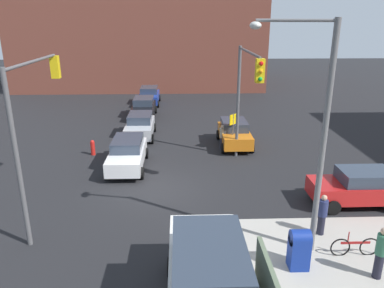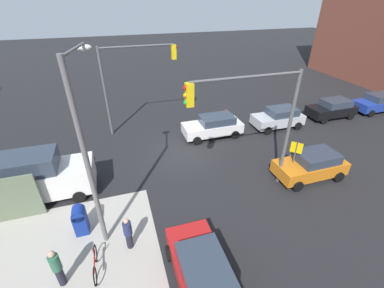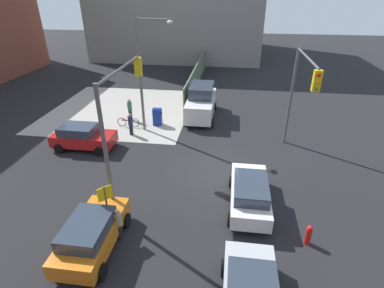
# 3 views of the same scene
# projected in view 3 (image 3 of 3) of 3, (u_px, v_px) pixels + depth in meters

# --- Properties ---
(ground_plane) EXTENTS (120.00, 120.00, 0.00)m
(ground_plane) POSITION_uv_depth(u_px,v_px,m) (216.00, 172.00, 17.68)
(ground_plane) COLOR black
(sidewalk_corner) EXTENTS (12.00, 12.00, 0.01)m
(sidewalk_corner) POSITION_uv_depth(u_px,v_px,m) (121.00, 109.00, 26.63)
(sidewalk_corner) COLOR #ADA89E
(sidewalk_corner) RESTS_ON ground
(construction_fence) EXTENTS (22.60, 0.12, 2.40)m
(construction_fence) POSITION_uv_depth(u_px,v_px,m) (199.00, 70.00, 34.41)
(construction_fence) COLOR #607056
(construction_fence) RESTS_ON ground
(smokestack) EXTENTS (1.80, 1.80, 16.07)m
(smokestack) POSITION_uv_depth(u_px,v_px,m) (19.00, 0.00, 42.25)
(smokestack) COLOR brown
(smokestack) RESTS_ON ground
(traffic_signal_nw_corner) EXTENTS (5.74, 0.36, 6.50)m
(traffic_signal_nw_corner) POSITION_uv_depth(u_px,v_px,m) (121.00, 108.00, 14.03)
(traffic_signal_nw_corner) COLOR #59595B
(traffic_signal_nw_corner) RESTS_ON ground
(traffic_signal_se_corner) EXTENTS (5.52, 0.36, 6.50)m
(traffic_signal_se_corner) POSITION_uv_depth(u_px,v_px,m) (300.00, 87.00, 17.08)
(traffic_signal_se_corner) COLOR #59595B
(traffic_signal_se_corner) RESTS_ON ground
(street_lamp_corner) EXTENTS (0.89, 2.62, 8.00)m
(street_lamp_corner) POSITION_uv_depth(u_px,v_px,m) (144.00, 68.00, 20.62)
(street_lamp_corner) COLOR slate
(street_lamp_corner) RESTS_ON ground
(warning_sign_two_way) EXTENTS (0.48, 0.48, 2.40)m
(warning_sign_two_way) POSITION_uv_depth(u_px,v_px,m) (106.00, 201.00, 12.71)
(warning_sign_two_way) COLOR #4C4C4C
(warning_sign_two_way) RESTS_ON ground
(mailbox_blue) EXTENTS (0.56, 0.64, 1.43)m
(mailbox_blue) POSITION_uv_depth(u_px,v_px,m) (157.00, 116.00, 23.35)
(mailbox_blue) COLOR navy
(mailbox_blue) RESTS_ON ground
(fire_hydrant) EXTENTS (0.26, 0.26, 0.94)m
(fire_hydrant) POSITION_uv_depth(u_px,v_px,m) (308.00, 234.00, 12.58)
(fire_hydrant) COLOR red
(fire_hydrant) RESTS_ON ground
(hatchback_red) EXTENTS (2.02, 4.06, 1.62)m
(hatchback_red) POSITION_uv_depth(u_px,v_px,m) (83.00, 137.00, 19.95)
(hatchback_red) COLOR #B21919
(hatchback_red) RESTS_ON ground
(sedan_orange) EXTENTS (4.11, 2.02, 1.62)m
(sedan_orange) POSITION_uv_depth(u_px,v_px,m) (92.00, 233.00, 12.15)
(sedan_orange) COLOR orange
(sedan_orange) RESTS_ON ground
(coupe_white) EXTENTS (4.44, 2.02, 1.62)m
(coupe_white) POSITION_uv_depth(u_px,v_px,m) (250.00, 193.00, 14.53)
(coupe_white) COLOR white
(coupe_white) RESTS_ON ground
(van_white_delivery) EXTENTS (5.40, 2.32, 2.62)m
(van_white_delivery) POSITION_uv_depth(u_px,v_px,m) (201.00, 102.00, 24.65)
(van_white_delivery) COLOR white
(van_white_delivery) RESTS_ON ground
(pedestrian_crossing) EXTENTS (0.36, 0.36, 1.83)m
(pedestrian_crossing) POSITION_uv_depth(u_px,v_px,m) (130.00, 109.00, 24.07)
(pedestrian_crossing) COLOR #2D664C
(pedestrian_crossing) RESTS_ON ground
(pedestrian_waiting) EXTENTS (0.36, 0.36, 1.67)m
(pedestrian_waiting) POSITION_uv_depth(u_px,v_px,m) (131.00, 124.00, 21.73)
(pedestrian_waiting) COLOR navy
(pedestrian_waiting) RESTS_ON ground
(pedestrian_walking_north) EXTENTS (0.36, 0.36, 1.58)m
(pedestrian_walking_north) POSITION_uv_depth(u_px,v_px,m) (118.00, 224.00, 12.67)
(pedestrian_walking_north) COLOR #9E937A
(pedestrian_walking_north) RESTS_ON ground
(bicycle_leaning_on_fence) EXTENTS (0.05, 1.75, 0.97)m
(bicycle_leaning_on_fence) POSITION_uv_depth(u_px,v_px,m) (128.00, 122.00, 23.28)
(bicycle_leaning_on_fence) COLOR black
(bicycle_leaning_on_fence) RESTS_ON ground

